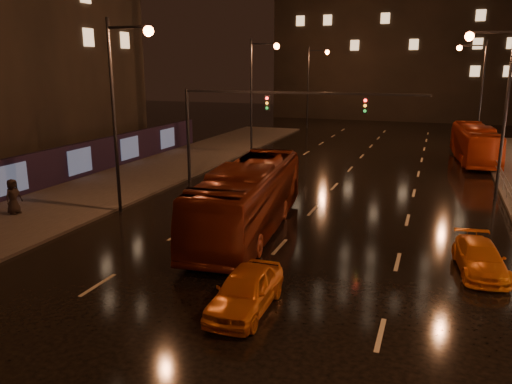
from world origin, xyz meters
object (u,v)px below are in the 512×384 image
bus_red (248,198)px  taxi_far (480,258)px  bus_curb (475,144)px  taxi_near (246,290)px  pedestrian_c (13,196)px

bus_red → taxi_far: bearing=-14.3°
bus_curb → taxi_far: 24.62m
taxi_near → pedestrian_c: pedestrian_c is taller
pedestrian_c → bus_red: bearing=-75.5°
bus_curb → taxi_far: bearing=-97.8°
bus_red → pedestrian_c: 12.57m
bus_curb → taxi_far: (-1.00, -24.58, -0.92)m
bus_curb → taxi_far: size_ratio=2.70×
bus_red → bus_curb: bearing=58.8°
taxi_far → pedestrian_c: (-22.45, -0.41, 0.50)m
bus_red → taxi_near: bus_red is taller
pedestrian_c → taxi_far: bearing=-83.3°
taxi_near → taxi_far: (7.29, 5.92, -0.11)m
bus_curb → pedestrian_c: (-23.45, -24.99, -0.42)m
taxi_far → bus_curb: bearing=80.1°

